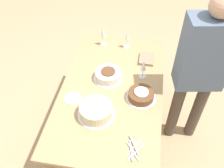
% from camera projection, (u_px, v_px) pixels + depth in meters
% --- Properties ---
extents(ground_plane, '(12.00, 12.00, 0.00)m').
position_uv_depth(ground_plane, '(112.00, 133.00, 2.77)').
color(ground_plane, tan).
extents(dining_table, '(1.58, 0.91, 0.73)m').
position_uv_depth(dining_table, '(112.00, 95.00, 2.32)').
color(dining_table, tan).
rests_on(dining_table, ground_plane).
extents(cake_center_white, '(0.28, 0.28, 0.09)m').
position_uv_depth(cake_center_white, '(108.00, 75.00, 2.30)').
color(cake_center_white, white).
rests_on(cake_center_white, dining_table).
extents(cake_front_chocolate, '(0.26, 0.26, 0.08)m').
position_uv_depth(cake_front_chocolate, '(141.00, 95.00, 2.14)').
color(cake_front_chocolate, white).
rests_on(cake_front_chocolate, dining_table).
extents(cake_back_decorated, '(0.31, 0.31, 0.10)m').
position_uv_depth(cake_back_decorated, '(96.00, 111.00, 2.00)').
color(cake_back_decorated, white).
rests_on(cake_back_decorated, dining_table).
extents(wine_glass_near, '(0.07, 0.07, 0.23)m').
position_uv_depth(wine_glass_near, '(103.00, 33.00, 2.59)').
color(wine_glass_near, silver).
rests_on(wine_glass_near, dining_table).
extents(wine_glass_far, '(0.07, 0.07, 0.19)m').
position_uv_depth(wine_glass_far, '(127.00, 37.00, 2.57)').
color(wine_glass_far, silver).
rests_on(wine_glass_far, dining_table).
extents(wine_glass_extra, '(0.07, 0.07, 0.20)m').
position_uv_depth(wine_glass_extra, '(144.00, 66.00, 2.25)').
color(wine_glass_extra, silver).
rests_on(wine_glass_extra, dining_table).
extents(dessert_plate_left, '(0.15, 0.15, 0.01)m').
position_uv_depth(dessert_plate_left, '(73.00, 98.00, 2.16)').
color(dessert_plate_left, white).
rests_on(dessert_plate_left, dining_table).
extents(fork_pile, '(0.22, 0.15, 0.02)m').
position_uv_depth(fork_pile, '(134.00, 149.00, 1.81)').
color(fork_pile, silver).
rests_on(fork_pile, dining_table).
extents(napkin_stack, '(0.18, 0.14, 0.03)m').
position_uv_depth(napkin_stack, '(146.00, 59.00, 2.50)').
color(napkin_stack, gray).
rests_on(napkin_stack, dining_table).
extents(person_cutting, '(0.29, 0.43, 1.62)m').
position_uv_depth(person_cutting, '(201.00, 67.00, 2.08)').
color(person_cutting, '#4C4238').
rests_on(person_cutting, ground_plane).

